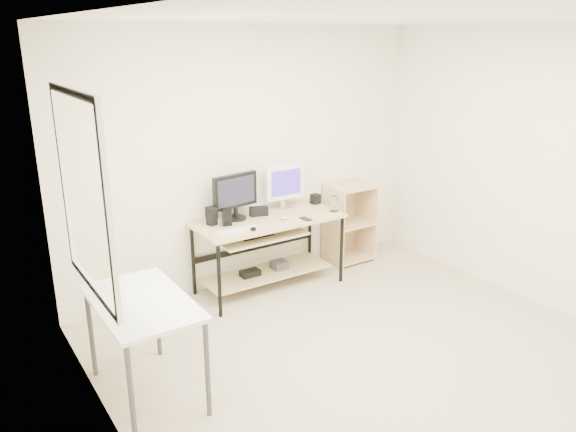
# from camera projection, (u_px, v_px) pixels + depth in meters

# --- Properties ---
(room) EXTENTS (4.01, 4.01, 2.62)m
(room) POSITION_uv_depth(u_px,v_px,m) (369.00, 205.00, 4.05)
(room) COLOR #BFB193
(room) RESTS_ON ground
(desk) EXTENTS (1.50, 0.65, 0.75)m
(desk) POSITION_uv_depth(u_px,v_px,m) (267.00, 239.00, 5.64)
(desk) COLOR tan
(desk) RESTS_ON ground
(side_table) EXTENTS (0.60, 1.00, 0.75)m
(side_table) POSITION_uv_depth(u_px,v_px,m) (142.00, 311.00, 3.89)
(side_table) COLOR white
(side_table) RESTS_ON ground
(shelf_unit) EXTENTS (0.50, 0.40, 0.90)m
(shelf_unit) POSITION_uv_depth(u_px,v_px,m) (347.00, 222.00, 6.41)
(shelf_unit) COLOR #DEBE8B
(shelf_unit) RESTS_ON ground
(black_monitor) EXTENTS (0.50, 0.21, 0.46)m
(black_monitor) POSITION_uv_depth(u_px,v_px,m) (235.00, 194.00, 5.48)
(black_monitor) COLOR black
(black_monitor) RESTS_ON desk
(white_imac) EXTENTS (0.44, 0.14, 0.47)m
(white_imac) POSITION_uv_depth(u_px,v_px,m) (285.00, 183.00, 5.84)
(white_imac) COLOR silver
(white_imac) RESTS_ON desk
(keyboard) EXTENTS (0.41, 0.12, 0.01)m
(keyboard) POSITION_uv_depth(u_px,v_px,m) (238.00, 230.00, 5.23)
(keyboard) COLOR white
(keyboard) RESTS_ON desk
(mouse) EXTENTS (0.10, 0.11, 0.03)m
(mouse) POSITION_uv_depth(u_px,v_px,m) (284.00, 218.00, 5.55)
(mouse) COLOR #BBBBC0
(mouse) RESTS_ON desk
(center_speaker) EXTENTS (0.20, 0.13, 0.09)m
(center_speaker) POSITION_uv_depth(u_px,v_px,m) (259.00, 211.00, 5.66)
(center_speaker) COLOR black
(center_speaker) RESTS_ON desk
(speaker_left) EXTENTS (0.10, 0.10, 0.18)m
(speaker_left) POSITION_uv_depth(u_px,v_px,m) (212.00, 216.00, 5.37)
(speaker_left) COLOR black
(speaker_left) RESTS_ON desk
(speaker_right) EXTENTS (0.10, 0.10, 0.10)m
(speaker_right) POSITION_uv_depth(u_px,v_px,m) (315.00, 199.00, 6.06)
(speaker_right) COLOR black
(speaker_right) RESTS_ON desk
(audio_controller) EXTENTS (0.10, 0.07, 0.17)m
(audio_controller) POSITION_uv_depth(u_px,v_px,m) (227.00, 217.00, 5.35)
(audio_controller) COLOR black
(audio_controller) RESTS_ON desk
(volume_puck) EXTENTS (0.07, 0.07, 0.02)m
(volume_puck) POSITION_uv_depth(u_px,v_px,m) (253.00, 229.00, 5.24)
(volume_puck) COLOR black
(volume_puck) RESTS_ON desk
(smartphone) EXTENTS (0.07, 0.13, 0.01)m
(smartphone) POSITION_uv_depth(u_px,v_px,m) (306.00, 219.00, 5.56)
(smartphone) COLOR black
(smartphone) RESTS_ON desk
(coaster) EXTENTS (0.13, 0.13, 0.01)m
(coaster) POSITION_uv_depth(u_px,v_px,m) (334.00, 211.00, 5.81)
(coaster) COLOR #946A42
(coaster) RESTS_ON desk
(drinking_glass) EXTENTS (0.10, 0.10, 0.16)m
(drinking_glass) POSITION_uv_depth(u_px,v_px,m) (334.00, 204.00, 5.78)
(drinking_glass) COLOR white
(drinking_glass) RESTS_ON coaster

